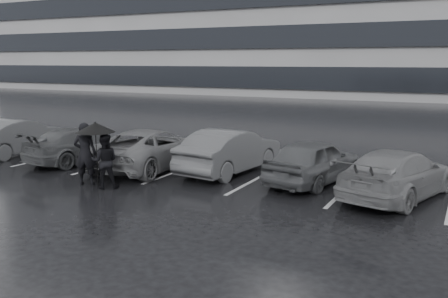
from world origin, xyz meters
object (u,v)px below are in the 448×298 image
car_main (314,161)px  car_west_c (82,145)px  car_west_b (150,149)px  pedestrian_right (105,161)px  car_west_a (230,151)px  car_east (398,174)px  car_west_d (18,137)px  pedestrian_left (85,154)px

car_main → car_west_c: size_ratio=0.91×
car_west_b → car_west_c: bearing=0.5°
car_main → pedestrian_right: size_ratio=2.49×
car_main → car_west_b: (-5.64, -0.47, 0.01)m
car_west_a → car_west_b: size_ratio=0.89×
car_west_c → car_east: car_east is taller
car_main → pedestrian_right: pedestrian_right is taller
car_west_b → car_east: size_ratio=1.09×
car_west_a → car_west_d: (-8.93, -0.85, -0.02)m
car_main → pedestrian_right: (-5.23, -3.31, 0.12)m
car_east → car_west_a: bearing=7.5°
car_west_d → car_west_a: bearing=-176.2°
car_west_c → pedestrian_right: bearing=152.4°
car_west_a → car_east: car_west_a is taller
car_west_c → car_east: (11.02, 0.07, 0.02)m
car_west_d → pedestrian_left: (5.79, -2.55, 0.23)m
car_west_a → car_east: size_ratio=0.97×
car_east → car_west_d: bearing=15.9°
car_west_b → pedestrian_right: size_ratio=3.08×
car_west_c → car_west_d: (-3.31, -0.02, 0.07)m
car_west_b → car_main: bearing=-178.2°
car_main → pedestrian_left: (-6.03, -3.22, 0.26)m
car_east → pedestrian_right: pedestrian_right is taller
car_west_a → car_west_c: 5.68m
car_east → pedestrian_left: 8.94m
car_west_b → car_east: 8.15m
car_west_a → pedestrian_left: (-3.14, -3.40, 0.21)m
car_main → car_west_a: (-2.89, 0.18, 0.05)m
car_main → car_west_a: bearing=7.6°
car_main → car_east: (2.51, -0.58, -0.02)m
car_east → car_west_c: bearing=15.8°
pedestrian_right → car_main: bearing=-179.6°
car_west_a → car_east: (5.40, -0.75, -0.07)m
pedestrian_left → car_west_b: bearing=-120.2°
car_main → car_west_c: (-8.51, -0.65, -0.04)m
car_west_a → car_main: bearing=-176.9°
car_east → pedestrian_left: bearing=32.7°
car_west_d → pedestrian_right: pedestrian_right is taller
car_west_b → car_west_d: car_west_d is taller
car_west_a → pedestrian_left: size_ratio=2.35×
pedestrian_left → pedestrian_right: (0.80, -0.09, -0.14)m
pedestrian_left → car_west_d: bearing=-45.9°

